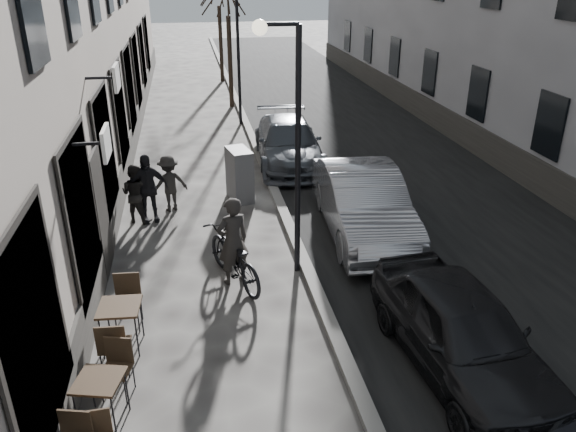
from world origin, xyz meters
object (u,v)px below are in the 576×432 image
object	(u,v)px
car_near	(462,331)
car_far	(288,143)
streetlamp_far	(233,43)
bistro_set_b	(101,396)
streetlamp_near	(289,126)
pedestrian_near	(135,194)
bicycle	(234,257)
pedestrian_far	(147,188)
bistro_set_c	(121,322)
pedestrian_mid	(169,183)
car_mid	(363,203)
utility_cabinet	(240,175)

from	to	relation	value
car_near	car_far	bearing A→B (deg)	90.88
streetlamp_far	car_far	distance (m)	5.84
bistro_set_b	car_near	world-z (taller)	car_near
streetlamp_near	pedestrian_near	world-z (taller)	streetlamp_near
bicycle	pedestrian_far	size ratio (longest dim) A/B	1.23
car_far	bistro_set_b	bearing A→B (deg)	-109.65
streetlamp_near	bistro_set_c	distance (m)	4.66
pedestrian_mid	pedestrian_far	xyz separation A→B (m)	(-0.53, -0.61, 0.13)
bicycle	car_near	xyz separation A→B (m)	(3.30, -3.30, 0.14)
pedestrian_near	car_far	size ratio (longest dim) A/B	0.31
pedestrian_mid	bistro_set_c	bearing A→B (deg)	63.79
streetlamp_near	car_far	size ratio (longest dim) A/B	1.05
pedestrian_mid	streetlamp_far	bearing A→B (deg)	-125.74
bistro_set_c	car_far	world-z (taller)	car_far
streetlamp_far	car_mid	size ratio (longest dim) A/B	1.05
car_mid	streetlamp_far	bearing A→B (deg)	104.55
bistro_set_b	pedestrian_near	world-z (taller)	pedestrian_near
streetlamp_near	bistro_set_c	bearing A→B (deg)	-147.48
pedestrian_far	car_mid	world-z (taller)	pedestrian_far
streetlamp_far	bistro_set_b	size ratio (longest dim) A/B	3.20
bistro_set_b	pedestrian_mid	distance (m)	7.54
utility_cabinet	car_near	world-z (taller)	utility_cabinet
car_far	bistro_set_c	bearing A→B (deg)	-112.91
streetlamp_far	pedestrian_far	size ratio (longest dim) A/B	2.89
pedestrian_mid	car_far	bearing A→B (deg)	-158.79
utility_cabinet	car_near	size ratio (longest dim) A/B	0.34
bistro_set_c	streetlamp_far	bearing A→B (deg)	81.35
bistro_set_b	pedestrian_mid	size ratio (longest dim) A/B	1.06
streetlamp_far	pedestrian_near	distance (m)	9.77
streetlamp_far	car_near	bearing A→B (deg)	-82.22
streetlamp_far	car_mid	xyz separation A→B (m)	(2.05, -10.52, -2.36)
car_mid	pedestrian_near	bearing A→B (deg)	166.35
bicycle	pedestrian_far	bearing A→B (deg)	-82.10
streetlamp_near	car_near	size ratio (longest dim) A/B	1.22
streetlamp_far	pedestrian_mid	size ratio (longest dim) A/B	3.40
streetlamp_far	pedestrian_far	distance (m)	9.67
streetlamp_far	bicycle	distance (m)	12.57
car_mid	car_far	bearing A→B (deg)	102.48
utility_cabinet	car_far	xyz separation A→B (m)	(1.83, 2.72, -0.01)
bicycle	pedestrian_mid	xyz separation A→B (m)	(-1.31, 3.95, 0.18)
bistro_set_c	utility_cabinet	bearing A→B (deg)	71.45
pedestrian_mid	car_mid	xyz separation A→B (m)	(4.55, -2.23, 0.05)
pedestrian_far	car_near	world-z (taller)	pedestrian_far
streetlamp_near	bicycle	distance (m)	2.86
bicycle	car_mid	size ratio (longest dim) A/B	0.45
streetlamp_far	pedestrian_far	bearing A→B (deg)	-108.74
streetlamp_near	car_mid	size ratio (longest dim) A/B	1.05
bistro_set_b	pedestrian_near	xyz separation A→B (m)	(0.03, 6.91, 0.29)
streetlamp_far	car_far	size ratio (longest dim) A/B	1.05
bistro_set_b	utility_cabinet	bearing A→B (deg)	86.09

